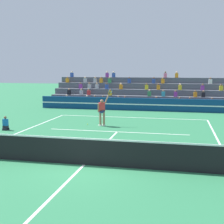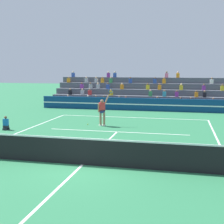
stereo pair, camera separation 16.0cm
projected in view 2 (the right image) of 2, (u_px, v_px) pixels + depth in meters
name	position (u px, v px, depth m)	size (l,w,h in m)	color
ground_plane	(82.00, 165.00, 11.97)	(120.00, 120.00, 0.00)	#2D7A4C
court_lines	(82.00, 165.00, 11.97)	(11.10, 23.90, 0.01)	white
tennis_net	(82.00, 151.00, 11.89)	(12.00, 0.10, 1.10)	#2D6B38
sponsor_banner_wall	(139.00, 104.00, 27.25)	(18.00, 0.26, 1.10)	navy
bleacher_stand	(145.00, 95.00, 30.85)	(17.82, 4.75, 3.38)	#4C515B
ball_kid_courtside	(6.00, 124.00, 18.71)	(0.30, 0.36, 0.84)	black
tennis_player	(102.00, 111.00, 19.95)	(0.89, 0.70, 2.46)	#9E7051
tennis_ball	(88.00, 124.00, 20.47)	(0.07, 0.07, 0.07)	#C6DB33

